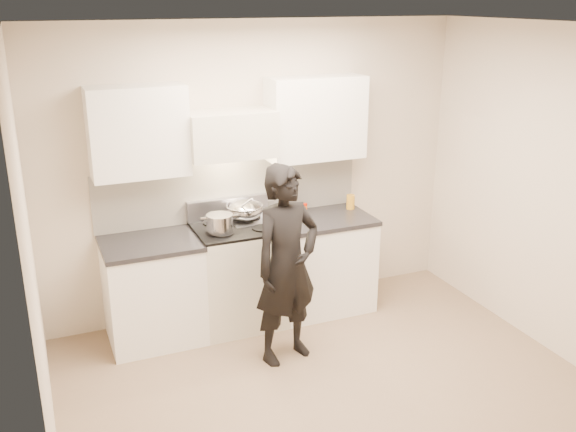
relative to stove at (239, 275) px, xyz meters
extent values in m
plane|color=#7F6850|center=(0.30, -1.42, -0.47)|extent=(4.00, 4.00, 0.00)
cube|color=beige|center=(0.30, 0.33, 0.88)|extent=(4.00, 0.04, 2.70)
cube|color=beige|center=(0.30, -3.17, 0.88)|extent=(4.00, 0.04, 2.70)
cube|color=beige|center=(-1.70, -1.42, 0.88)|extent=(0.04, 3.50, 2.70)
cube|color=beige|center=(2.30, -1.42, 0.88)|extent=(0.04, 3.50, 2.70)
cube|color=silver|center=(0.30, -1.42, 2.22)|extent=(4.00, 3.50, 0.02)
cube|color=white|center=(0.05, 0.31, 0.71)|extent=(2.50, 0.02, 0.53)
cube|color=#ACACBC|center=(0.00, 0.28, 0.56)|extent=(0.76, 0.08, 0.20)
cube|color=beige|center=(0.00, 0.13, 1.28)|extent=(0.76, 0.40, 0.40)
cylinder|color=#B1B0B5|center=(0.00, -0.05, 1.10)|extent=(0.66, 0.02, 0.02)
cube|color=white|center=(0.83, 0.16, 1.35)|extent=(0.90, 0.33, 0.75)
cube|color=white|center=(-0.78, 0.16, 1.35)|extent=(0.80, 0.33, 0.75)
cube|color=beige|center=(0.43, 0.30, 0.63)|extent=(0.08, 0.01, 0.12)
cube|color=beige|center=(0.00, 0.00, -0.01)|extent=(0.76, 0.65, 0.92)
cube|color=black|center=(0.00, 0.00, 0.46)|extent=(0.76, 0.65, 0.02)
cube|color=silver|center=(0.16, 0.12, 0.47)|extent=(0.36, 0.34, 0.01)
cylinder|color=#B1B0B5|center=(0.00, -0.29, 0.31)|extent=(0.62, 0.02, 0.02)
cylinder|color=black|center=(-0.18, -0.15, 0.48)|extent=(0.18, 0.18, 0.01)
cylinder|color=black|center=(0.18, -0.15, 0.48)|extent=(0.18, 0.18, 0.01)
cylinder|color=black|center=(-0.18, 0.15, 0.48)|extent=(0.18, 0.18, 0.01)
cylinder|color=black|center=(0.18, 0.15, 0.48)|extent=(0.18, 0.18, 0.01)
cube|color=white|center=(0.83, 0.00, -0.03)|extent=(0.90, 0.65, 0.88)
cube|color=black|center=(0.83, 0.00, 0.43)|extent=(0.92, 0.67, 0.04)
cube|color=white|center=(-0.78, 0.00, -0.03)|extent=(0.80, 0.65, 0.88)
cube|color=black|center=(-0.78, 0.00, 0.43)|extent=(0.82, 0.67, 0.04)
ellipsoid|color=#B1B0B5|center=(0.11, 0.11, 0.57)|extent=(0.33, 0.33, 0.18)
torus|color=#B1B0B5|center=(0.11, 0.11, 0.62)|extent=(0.34, 0.34, 0.01)
ellipsoid|color=beige|center=(0.11, 0.11, 0.56)|extent=(0.19, 0.19, 0.08)
cylinder|color=silver|center=(0.06, -0.02, 0.67)|extent=(0.10, 0.23, 0.18)
cylinder|color=#B1B0B5|center=(-0.19, -0.11, 0.56)|extent=(0.26, 0.26, 0.15)
cube|color=#B1B0B5|center=(-0.33, -0.08, 0.62)|extent=(0.05, 0.03, 0.01)
cube|color=#B1B0B5|center=(-0.06, -0.13, 0.62)|extent=(0.05, 0.03, 0.01)
cylinder|color=#ACACBC|center=(0.59, 0.25, 0.52)|extent=(0.11, 0.11, 0.16)
cylinder|color=black|center=(0.61, 0.24, 0.60)|extent=(0.01, 0.01, 0.28)
cylinder|color=silver|center=(0.61, 0.26, 0.60)|extent=(0.01, 0.01, 0.28)
cylinder|color=#ACACBC|center=(0.59, 0.27, 0.60)|extent=(0.01, 0.01, 0.28)
cylinder|color=black|center=(0.57, 0.27, 0.60)|extent=(0.01, 0.01, 0.28)
cylinder|color=#ACACBC|center=(0.56, 0.25, 0.60)|extent=(0.01, 0.01, 0.28)
cylinder|color=silver|center=(0.57, 0.23, 0.60)|extent=(0.01, 0.01, 0.28)
cylinder|color=black|center=(0.58, 0.22, 0.60)|extent=(0.01, 0.01, 0.28)
cylinder|color=#ACACBC|center=(0.60, 0.23, 0.60)|extent=(0.01, 0.01, 0.28)
cylinder|color=orange|center=(0.75, 0.21, 0.48)|extent=(0.04, 0.04, 0.06)
cylinder|color=red|center=(0.75, 0.21, 0.52)|extent=(0.04, 0.04, 0.02)
cylinder|color=orange|center=(1.20, 0.12, 0.51)|extent=(0.08, 0.08, 0.14)
imported|color=black|center=(0.17, -0.73, 0.36)|extent=(0.69, 0.54, 1.66)
camera|label=1|loc=(-1.64, -5.11, 2.41)|focal=40.00mm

